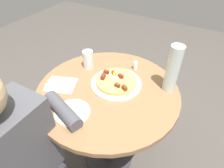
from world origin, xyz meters
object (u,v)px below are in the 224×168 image
pizza_plate (116,83)px  bread_plate (72,112)px  dining_table (108,110)px  fork (60,86)px  water_glass (88,59)px  water_bottle (173,69)px  salt_shaker (135,66)px  breakfast_pizza (116,81)px  knife (62,82)px

pizza_plate → bread_plate: size_ratio=1.65×
dining_table → fork: fork is taller
dining_table → bread_plate: (0.25, -0.06, 0.18)m
water_glass → water_bottle: bearing=95.4°
pizza_plate → salt_shaker: (-0.20, 0.03, 0.02)m
pizza_plate → fork: 0.33m
breakfast_pizza → water_bottle: (-0.11, 0.28, 0.11)m
dining_table → knife: 0.34m
knife → water_glass: bearing=58.2°
pizza_plate → knife: (0.15, -0.29, 0.00)m
dining_table → water_glass: (-0.13, -0.22, 0.24)m
pizza_plate → water_glass: bearing=-104.9°
bread_plate → water_bottle: 0.57m
knife → water_bottle: 0.64m
dining_table → breakfast_pizza: 0.21m
salt_shaker → dining_table: bearing=-11.8°
pizza_plate → water_bottle: (-0.12, 0.28, 0.13)m
fork → salt_shaker: size_ratio=3.20×
bread_plate → water_bottle: (-0.42, 0.36, 0.13)m
water_bottle → knife: bearing=-64.8°
dining_table → pizza_plate: bearing=161.6°
fork → water_glass: (-0.25, 0.03, 0.05)m
dining_table → bread_plate: 0.31m
breakfast_pizza → fork: (0.19, -0.27, -0.02)m
knife → salt_shaker: 0.47m
breakfast_pizza → salt_shaker: bearing=169.9°
pizza_plate → breakfast_pizza: breakfast_pizza is taller
fork → salt_shaker: salt_shaker is taller
pizza_plate → breakfast_pizza: (-0.00, -0.00, 0.02)m
pizza_plate → salt_shaker: salt_shaker is taller
breakfast_pizza → fork: breakfast_pizza is taller
water_glass → water_bottle: water_bottle is taller
pizza_plate → dining_table: bearing=-18.4°
fork → water_bottle: bearing=7.8°
water_bottle → salt_shaker: 0.28m
water_glass → breakfast_pizza: bearing=75.1°
water_glass → salt_shaker: water_glass is taller
bread_plate → salt_shaker: 0.52m
bread_plate → fork: 0.23m
fork → knife: (-0.03, -0.01, 0.00)m
breakfast_pizza → salt_shaker: 0.20m
dining_table → water_bottle: water_bottle is taller
pizza_plate → bread_plate: 0.32m
knife → water_bottle: (-0.27, 0.57, 0.13)m
breakfast_pizza → knife: (0.15, -0.29, -0.02)m
dining_table → salt_shaker: (-0.26, 0.05, 0.21)m
pizza_plate → water_bottle: water_bottle is taller
dining_table → pizza_plate: (-0.06, 0.02, 0.18)m
pizza_plate → salt_shaker: size_ratio=5.32×
pizza_plate → water_glass: 0.26m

